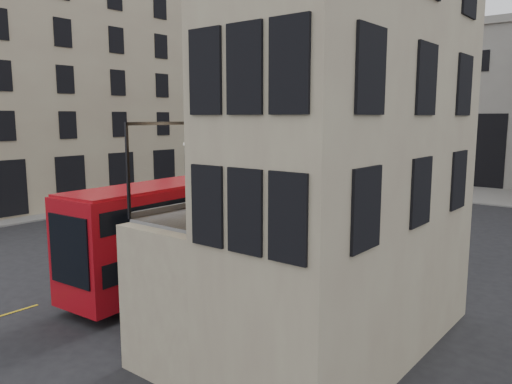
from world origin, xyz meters
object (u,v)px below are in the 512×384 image
Objects in this scene: pedestrian_e at (226,180)px; cafe_chair_c at (301,196)px; pedestrian_b at (367,182)px; cafe_table_near at (199,197)px; traffic_light_near at (289,199)px; cyclist at (260,236)px; traffic_light_far at (267,166)px; bicycle at (247,230)px; car_a at (264,199)px; cafe_chair_d at (326,189)px; street_lamp_b at (370,167)px; cafe_table_far at (291,181)px; bus_near at (183,226)px; cafe_chair_a at (229,210)px; bus_far at (352,165)px; car_b at (399,193)px; cafe_chair_b at (282,197)px; pedestrian_d at (458,183)px; cafe_table_mid at (245,187)px; pedestrian_a at (253,182)px; pedestrian_c at (426,181)px; street_lamp_a at (186,173)px; car_c at (303,186)px.

cafe_chair_c is (26.53, -25.26, 4.04)m from pedestrian_e.
cafe_table_near reaches higher than pedestrian_b.
cyclist is (0.76, -3.93, -1.60)m from traffic_light_near.
bicycle is (12.12, -17.92, -1.98)m from traffic_light_far.
cafe_chair_d is at bearing -48.01° from car_a.
cafe_table_far is (11.63, -31.39, 2.66)m from street_lamp_b.
bus_near is 14.78× the size of cafe_chair_d.
cafe_chair_d reaches higher than traffic_light_near.
street_lamp_b is 39.47m from cafe_chair_a.
cyclist is at bearing 118.76° from cafe_table_near.
bus_far is at bearing 150.65° from pedestrian_e.
car_b is (5.23, -4.70, -1.65)m from street_lamp_b.
cafe_chair_b is at bearing -51.75° from traffic_light_far.
pedestrian_d is 39.65m from cafe_table_mid.
cafe_chair_b is at bearing 170.19° from pedestrian_d.
cafe_chair_b is (1.59, -2.79, -0.17)m from cafe_table_far.
cafe_chair_b is at bearing -39.01° from pedestrian_a.
pedestrian_b is 2.02× the size of cafe_chair_a.
traffic_light_far is at bearing 126.06° from cafe_table_mid.
pedestrian_c is (-2.21, 37.43, -1.82)m from bus_near.
traffic_light_near is 10.78m from bus_near.
cafe_table_mid is at bearing -55.81° from car_a.
cafe_table_far is (24.63, -23.18, 4.22)m from pedestrian_e.
street_lamp_a is at bearing 145.78° from cafe_table_far.
cafe_chair_c is (13.72, -33.28, 4.00)m from pedestrian_b.
cyclist is 11.16m from cafe_table_mid.
cafe_table_near reaches higher than bicycle.
traffic_light_near is 0.84× the size of car_b.
pedestrian_e is (-18.76, 17.72, 0.02)m from cyclist.
car_c is 19.29m from bicycle.
traffic_light_near reaches higher than car_a.
bus_near is 2.93× the size of car_a.
bus_far is 41.86m from cafe_chair_a.
pedestrian_b is at bearing 79.24° from car_a.
cafe_table_far is at bearing 106.40° from pedestrian_c.
bicycle is 13.26m from cafe_chair_d.
cafe_table_far is at bearing -69.68° from street_lamp_b.
bus_near is 7.01× the size of pedestrian_c.
pedestrian_e is at bearing 142.55° from traffic_light_near.
cafe_chair_d reaches higher than pedestrian_d.
pedestrian_e is at bearing 128.56° from bus_near.
pedestrian_d reaches higher than car_c.
cafe_chair_a is at bearing -88.33° from cafe_chair_b.
traffic_light_near is at bearing 118.28° from cafe_table_mid.
cafe_chair_a reaches higher than street_lamp_a.
bus_near is 5.95m from cafe_table_mid.
cafe_chair_c is at bearing 63.40° from pedestrian_e.
cafe_table_mid is 1.59m from cafe_chair_b.
car_a is 5.04× the size of cafe_chair_d.
traffic_light_far is at bearing 150.26° from pedestrian_b.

